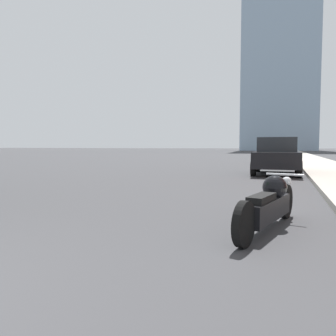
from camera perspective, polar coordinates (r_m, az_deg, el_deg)
sidewalk at (r=40.87m, az=22.65°, el=1.87°), size 2.74×240.00×0.15m
distant_tower at (r=110.99m, az=19.05°, el=21.65°), size 20.78×20.78×71.28m
motorcycle at (r=5.14m, az=17.30°, el=-5.97°), size 0.89×2.51×0.79m
parked_car_black at (r=15.25m, az=18.43°, el=2.03°), size 2.00×4.02×1.63m
parked_car_red at (r=26.27m, az=19.01°, el=2.59°), size 2.05×4.03×1.51m
parked_car_green at (r=38.59m, az=18.83°, el=3.00°), size 2.16×4.38×1.66m
parked_car_silver at (r=50.70m, az=19.30°, el=3.08°), size 2.12×4.44×1.60m
parked_car_white at (r=63.75m, az=19.17°, el=3.20°), size 2.14×4.37×1.62m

